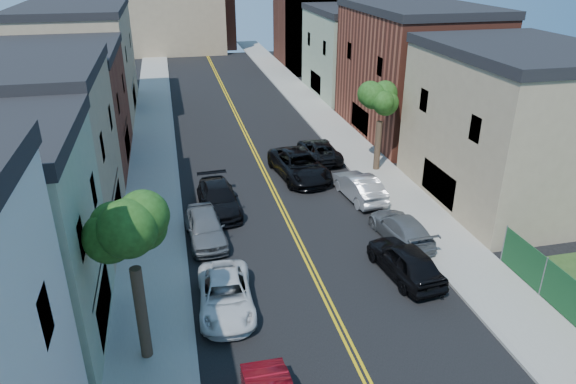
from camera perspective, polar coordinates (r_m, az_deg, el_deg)
sidewalk_left at (r=45.08m, az=-14.57°, el=5.38°), size 3.20×100.00×0.15m
sidewalk_right at (r=47.17m, az=5.04°, el=6.95°), size 3.20×100.00×0.15m
curb_left at (r=45.05m, az=-12.34°, el=5.60°), size 0.30×100.00×0.15m
curb_right at (r=46.68m, az=2.97°, el=6.82°), size 0.30×100.00×0.15m
bldg_left_tan_near at (r=30.46m, az=-27.15°, el=2.90°), size 9.00×10.00×9.00m
bldg_left_brick at (r=40.85m, az=-23.82°, el=7.86°), size 9.00×12.00×8.00m
bldg_left_tan_far at (r=54.15m, az=-21.63°, el=12.79°), size 9.00×16.00×9.50m
bldg_right_tan at (r=34.87m, az=23.16°, el=6.19°), size 9.00×12.00×9.00m
bldg_right_brick at (r=46.36m, az=13.41°, el=12.38°), size 9.00×14.00×10.00m
bldg_right_palegrn at (r=59.16m, az=7.40°, el=14.67°), size 9.00×12.00×8.50m
church at (r=73.63m, az=5.18°, el=19.08°), size 16.20×14.20×22.60m
backdrop_left at (r=85.14m, az=-12.07°, el=18.59°), size 14.00×8.00×12.00m
backdrop_center at (r=89.40m, az=-9.41°, el=18.42°), size 10.00×8.00×10.00m
tree_left_mid at (r=18.54m, az=-17.12°, el=-1.50°), size 5.20×5.20×9.29m
tree_right_far at (r=36.63m, az=10.18°, el=10.68°), size 4.40×4.40×8.03m
white_pickup at (r=23.59m, az=-6.78°, el=-11.06°), size 2.61×5.20×1.41m
grey_car_left at (r=28.81m, az=-8.97°, el=-3.77°), size 2.23×4.95×1.65m
black_car_left at (r=32.01m, az=-7.56°, el=-0.70°), size 2.52×5.57×1.58m
grey_car_right at (r=29.23m, az=12.20°, el=-3.84°), size 2.40×5.13×1.45m
black_car_right at (r=26.13m, az=12.64°, el=-7.28°), size 2.57×5.16×1.69m
silver_car_right at (r=33.59m, az=7.72°, el=0.60°), size 2.26×5.10×1.63m
dark_car_right_far at (r=39.72m, az=3.38°, el=4.56°), size 2.47×5.34×1.48m
black_suv_lane at (r=36.43m, az=1.24°, el=2.92°), size 3.69×6.68×1.77m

